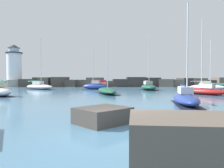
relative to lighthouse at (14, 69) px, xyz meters
The scene contains 12 objects.
ground_plane 54.59m from the lighthouse, 61.06° to the right, with size 600.00×600.00×0.00m, color teal.
open_sea_beyond 66.25m from the lighthouse, 66.53° to the left, with size 400.00×116.00×0.01m.
breakwater_jetty 29.33m from the lighthouse, ahead, with size 61.10×6.94×2.53m.
lighthouse is the anchor object (origin of this frame).
foreground_rocks 55.16m from the lighthouse, 63.36° to the right, with size 13.47×8.33×1.40m.
sailboat_moored_1 36.43m from the lighthouse, 24.83° to the right, with size 3.10×6.14×10.69m.
sailboat_moored_2 49.78m from the lighthouse, 48.60° to the right, with size 3.02×7.14×9.01m.
sailboat_moored_3 35.64m from the lighthouse, 44.71° to the right, with size 4.01×8.23×7.86m.
sailboat_moored_5 17.59m from the lighthouse, 49.84° to the right, with size 7.15×5.13×10.29m.
sailboat_moored_6 47.31m from the lighthouse, 34.09° to the right, with size 5.39×6.15×10.70m.
sailboat_moored_7 46.84m from the lighthouse, 19.17° to the right, with size 6.84×5.11×9.71m.
sailboat_moored_8 26.26m from the lighthouse, 30.33° to the right, with size 5.74×3.53×7.87m.
Camera 1 is at (-0.07, -9.54, 2.51)m, focal length 35.00 mm.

